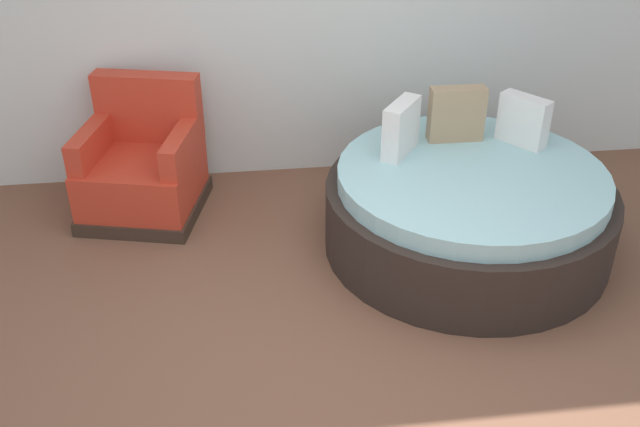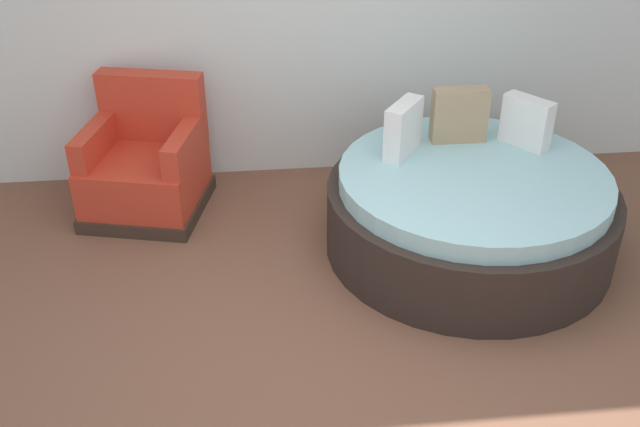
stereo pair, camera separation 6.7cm
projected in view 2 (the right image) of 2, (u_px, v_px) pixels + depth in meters
ground_plane at (330, 380)px, 3.87m from camera, size 8.00×8.00×0.02m
back_wall at (292, 1)px, 5.25m from camera, size 8.00×0.12×2.67m
round_daybed at (469, 209)px, 4.78m from camera, size 1.89×1.89×0.96m
red_armchair at (147, 166)px, 5.22m from camera, size 0.96×0.96×0.94m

